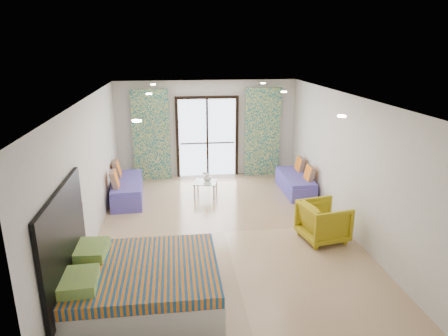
{
  "coord_description": "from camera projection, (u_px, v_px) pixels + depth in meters",
  "views": [
    {
      "loc": [
        -0.92,
        -7.25,
        3.62
      ],
      "look_at": [
        0.09,
        0.66,
        1.15
      ],
      "focal_mm": 32.0,
      "sensor_mm": 36.0,
      "label": 1
    }
  ],
  "objects": [
    {
      "name": "floor",
      "position": [
        224.0,
        232.0,
        8.06
      ],
      "size": [
        5.0,
        7.5,
        0.01
      ],
      "primitive_type": null,
      "color": "#987B5B",
      "rests_on": "ground"
    },
    {
      "name": "ceiling",
      "position": [
        224.0,
        97.0,
        7.26
      ],
      "size": [
        5.0,
        7.5,
        0.01
      ],
      "primitive_type": null,
      "color": "silver",
      "rests_on": "ground"
    },
    {
      "name": "wall_back",
      "position": [
        207.0,
        129.0,
        11.21
      ],
      "size": [
        5.0,
        0.01,
        2.7
      ],
      "primitive_type": null,
      "color": "silver",
      "rests_on": "ground"
    },
    {
      "name": "wall_front",
      "position": [
        270.0,
        275.0,
        4.1
      ],
      "size": [
        5.0,
        0.01,
        2.7
      ],
      "primitive_type": null,
      "color": "silver",
      "rests_on": "ground"
    },
    {
      "name": "wall_left",
      "position": [
        90.0,
        173.0,
        7.36
      ],
      "size": [
        0.01,
        7.5,
        2.7
      ],
      "primitive_type": null,
      "color": "silver",
      "rests_on": "ground"
    },
    {
      "name": "wall_right",
      "position": [
        348.0,
        164.0,
        7.96
      ],
      "size": [
        0.01,
        7.5,
        2.7
      ],
      "primitive_type": null,
      "color": "silver",
      "rests_on": "ground"
    },
    {
      "name": "balcony_door",
      "position": [
        207.0,
        132.0,
        11.21
      ],
      "size": [
        1.76,
        0.08,
        2.28
      ],
      "color": "black",
      "rests_on": "floor"
    },
    {
      "name": "balcony_rail",
      "position": [
        207.0,
        143.0,
        11.31
      ],
      "size": [
        1.52,
        0.03,
        0.04
      ],
      "primitive_type": "cube",
      "color": "#595451",
      "rests_on": "balcony_door"
    },
    {
      "name": "curtain_left",
      "position": [
        151.0,
        135.0,
        10.88
      ],
      "size": [
        1.0,
        0.1,
        2.5
      ],
      "primitive_type": "cube",
      "color": "white",
      "rests_on": "floor"
    },
    {
      "name": "curtain_right",
      "position": [
        262.0,
        132.0,
        11.25
      ],
      "size": [
        1.0,
        0.1,
        2.5
      ],
      "primitive_type": "cube",
      "color": "white",
      "rests_on": "floor"
    },
    {
      "name": "downlight_a",
      "position": [
        137.0,
        121.0,
        5.2
      ],
      "size": [
        0.12,
        0.12,
        0.02
      ],
      "primitive_type": "cylinder",
      "color": "#FFE0B2",
      "rests_on": "ceiling"
    },
    {
      "name": "downlight_b",
      "position": [
        342.0,
        116.0,
        5.54
      ],
      "size": [
        0.12,
        0.12,
        0.02
      ],
      "primitive_type": "cylinder",
      "color": "#FFE0B2",
      "rests_on": "ceiling"
    },
    {
      "name": "downlight_c",
      "position": [
        149.0,
        94.0,
        8.04
      ],
      "size": [
        0.12,
        0.12,
        0.02
      ],
      "primitive_type": "cylinder",
      "color": "#FFE0B2",
      "rests_on": "ceiling"
    },
    {
      "name": "downlight_d",
      "position": [
        284.0,
        92.0,
        8.38
      ],
      "size": [
        0.12,
        0.12,
        0.02
      ],
      "primitive_type": "cylinder",
      "color": "#FFE0B2",
      "rests_on": "ceiling"
    },
    {
      "name": "downlight_e",
      "position": [
        153.0,
        84.0,
        9.94
      ],
      "size": [
        0.12,
        0.12,
        0.02
      ],
      "primitive_type": "cylinder",
      "color": "#FFE0B2",
      "rests_on": "ceiling"
    },
    {
      "name": "downlight_f",
      "position": [
        263.0,
        83.0,
        10.28
      ],
      "size": [
        0.12,
        0.12,
        0.02
      ],
      "primitive_type": "cylinder",
      "color": "#FFE0B2",
      "rests_on": "ceiling"
    },
    {
      "name": "headboard",
      "position": [
        65.0,
        242.0,
        5.44
      ],
      "size": [
        0.06,
        2.1,
        1.5
      ],
      "primitive_type": "cube",
      "color": "black",
      "rests_on": "floor"
    },
    {
      "name": "switch_plate",
      "position": [
        83.0,
        207.0,
        6.62
      ],
      "size": [
        0.02,
        0.1,
        0.1
      ],
      "primitive_type": "cube",
      "color": "silver",
      "rests_on": "wall_left"
    },
    {
      "name": "bed",
      "position": [
        141.0,
        283.0,
        5.77
      ],
      "size": [
        2.19,
        1.79,
        0.75
      ],
      "color": "silver",
      "rests_on": "floor"
    },
    {
      "name": "daybed_left",
      "position": [
        127.0,
        189.0,
        9.67
      ],
      "size": [
        0.8,
        1.82,
        0.88
      ],
      "rotation": [
        0.0,
        0.0,
        0.06
      ],
      "color": "#524AB2",
      "rests_on": "floor"
    },
    {
      "name": "daybed_right",
      "position": [
        296.0,
        182.0,
        10.2
      ],
      "size": [
        0.64,
        1.63,
        0.8
      ],
      "rotation": [
        0.0,
        0.0,
        -0.0
      ],
      "color": "#524AB2",
      "rests_on": "floor"
    },
    {
      "name": "coffee_table",
      "position": [
        206.0,
        183.0,
        9.91
      ],
      "size": [
        0.66,
        0.66,
        0.63
      ],
      "rotation": [
        0.0,
        0.0,
        -0.24
      ],
      "color": "silver",
      "rests_on": "floor"
    },
    {
      "name": "vase",
      "position": [
        207.0,
        177.0,
        9.92
      ],
      "size": [
        0.27,
        0.28,
        0.2
      ],
      "primitive_type": "imported",
      "rotation": [
        0.0,
        0.0,
        -0.43
      ],
      "color": "white",
      "rests_on": "coffee_table"
    },
    {
      "name": "armchair",
      "position": [
        324.0,
        220.0,
        7.63
      ],
      "size": [
        0.89,
        0.93,
        0.83
      ],
      "primitive_type": "imported",
      "rotation": [
        0.0,
        0.0,
        1.76
      ],
      "color": "#AE9A16",
      "rests_on": "floor"
    }
  ]
}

